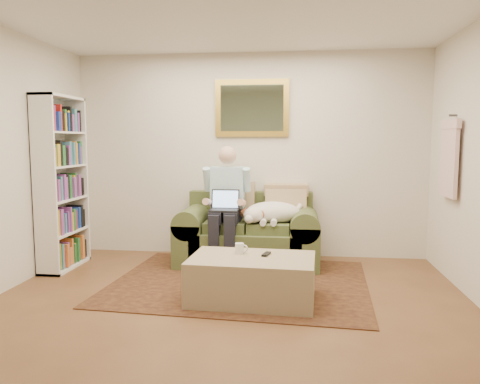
% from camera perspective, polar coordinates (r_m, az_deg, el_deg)
% --- Properties ---
extents(room_shell, '(4.51, 5.00, 2.61)m').
position_cam_1_polar(room_shell, '(3.92, -2.01, 3.50)').
color(room_shell, brown).
rests_on(room_shell, ground).
extents(rug, '(2.76, 2.27, 0.01)m').
position_cam_1_polar(rug, '(5.02, -0.02, -10.92)').
color(rug, black).
rests_on(rug, room_shell).
extents(sofa, '(1.69, 0.86, 1.02)m').
position_cam_1_polar(sofa, '(5.71, 1.01, -5.83)').
color(sofa, '#515B30').
rests_on(sofa, room_shell).
extents(seated_man, '(0.56, 0.80, 1.42)m').
position_cam_1_polar(seated_man, '(5.51, -1.78, -1.83)').
color(seated_man, '#8CCBD8').
rests_on(seated_man, sofa).
extents(laptop, '(0.33, 0.26, 0.24)m').
position_cam_1_polar(laptop, '(5.45, -1.88, -1.56)').
color(laptop, black).
rests_on(laptop, seated_man).
extents(sleeping_dog, '(0.70, 0.44, 0.26)m').
position_cam_1_polar(sleeping_dog, '(5.54, 4.05, -2.48)').
color(sleeping_dog, white).
rests_on(sleeping_dog, sofa).
extents(ottoman, '(1.18, 0.79, 0.42)m').
position_cam_1_polar(ottoman, '(4.43, 1.48, -10.55)').
color(ottoman, tan).
rests_on(ottoman, room_shell).
extents(coffee_mug, '(0.08, 0.08, 0.10)m').
position_cam_1_polar(coffee_mug, '(4.49, -0.06, -6.89)').
color(coffee_mug, white).
rests_on(coffee_mug, ottoman).
extents(tv_remote, '(0.08, 0.16, 0.02)m').
position_cam_1_polar(tv_remote, '(4.45, 3.22, -7.57)').
color(tv_remote, black).
rests_on(tv_remote, ottoman).
extents(bookshelf, '(0.28, 0.80, 2.00)m').
position_cam_1_polar(bookshelf, '(5.81, -20.93, 1.03)').
color(bookshelf, white).
rests_on(bookshelf, room_shell).
extents(wall_mirror, '(0.94, 0.04, 0.72)m').
position_cam_1_polar(wall_mirror, '(6.03, 1.46, 10.19)').
color(wall_mirror, gold).
rests_on(wall_mirror, room_shell).
extents(hanging_shirt, '(0.06, 0.52, 0.90)m').
position_cam_1_polar(hanging_shirt, '(5.36, 24.15, 4.24)').
color(hanging_shirt, beige).
rests_on(hanging_shirt, room_shell).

